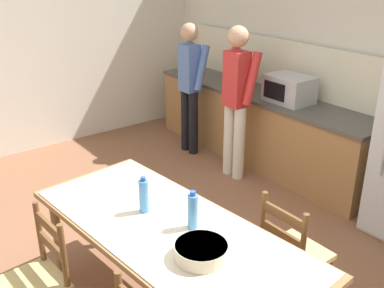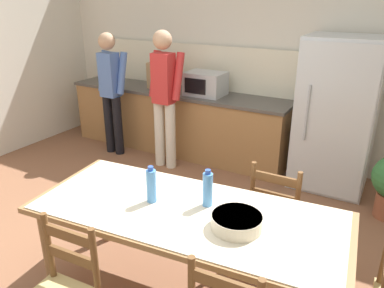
% 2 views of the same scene
% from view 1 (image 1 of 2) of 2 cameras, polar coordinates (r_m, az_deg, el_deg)
% --- Properties ---
extents(ground_plane, '(8.32, 8.32, 0.00)m').
position_cam_1_polar(ground_plane, '(3.85, -3.84, -16.13)').
color(ground_plane, brown).
extents(wall_back, '(6.52, 0.12, 2.90)m').
position_cam_1_polar(wall_back, '(5.05, 22.08, 10.17)').
color(wall_back, silver).
rests_on(wall_back, ground).
extents(wall_left, '(0.12, 5.20, 2.90)m').
position_cam_1_polar(wall_left, '(6.08, -21.93, 12.10)').
color(wall_left, silver).
rests_on(wall_left, ground).
extents(kitchen_counter, '(3.25, 0.66, 0.89)m').
position_cam_1_polar(kitchen_counter, '(5.67, 8.38, 2.26)').
color(kitchen_counter, '#9E7042').
rests_on(kitchen_counter, ground).
extents(counter_splashback, '(3.21, 0.03, 0.60)m').
position_cam_1_polar(counter_splashback, '(5.68, 11.06, 9.91)').
color(counter_splashback, '#EFE8CB').
rests_on(counter_splashback, kitchen_counter).
extents(microwave, '(0.50, 0.39, 0.30)m').
position_cam_1_polar(microwave, '(5.18, 12.25, 6.85)').
color(microwave, '#B2B7BC').
rests_on(microwave, kitchen_counter).
extents(paper_bag, '(0.24, 0.16, 0.36)m').
position_cam_1_polar(paper_bag, '(5.67, 6.36, 8.93)').
color(paper_bag, tan).
rests_on(paper_bag, kitchen_counter).
extents(dining_table, '(2.22, 1.09, 0.76)m').
position_cam_1_polar(dining_table, '(3.05, -2.89, -11.67)').
color(dining_table, olive).
rests_on(dining_table, ground).
extents(bottle_near_centre, '(0.07, 0.07, 0.27)m').
position_cam_1_polar(bottle_near_centre, '(3.13, -6.14, -6.54)').
color(bottle_near_centre, '#4C8ED6').
rests_on(bottle_near_centre, dining_table).
extents(bottle_off_centre, '(0.07, 0.07, 0.27)m').
position_cam_1_polar(bottle_off_centre, '(2.94, 0.09, -8.50)').
color(bottle_off_centre, '#4C8ED6').
rests_on(bottle_off_centre, dining_table).
extents(serving_bowl, '(0.32, 0.32, 0.09)m').
position_cam_1_polar(serving_bowl, '(2.71, 1.18, -13.34)').
color(serving_bowl, beige).
rests_on(serving_bowl, dining_table).
extents(chair_side_near_left, '(0.45, 0.43, 0.91)m').
position_cam_1_polar(chair_side_near_left, '(3.25, -19.13, -16.13)').
color(chair_side_near_left, brown).
rests_on(chair_side_near_left, ground).
extents(chair_side_far_right, '(0.42, 0.40, 0.91)m').
position_cam_1_polar(chair_side_far_right, '(3.39, 12.60, -13.43)').
color(chair_side_far_right, brown).
rests_on(chair_side_far_right, ground).
extents(person_at_sink, '(0.42, 0.29, 1.67)m').
position_cam_1_polar(person_at_sink, '(5.71, -0.25, 7.85)').
color(person_at_sink, black).
rests_on(person_at_sink, ground).
extents(person_at_counter, '(0.44, 0.30, 1.74)m').
position_cam_1_polar(person_at_counter, '(5.03, 5.66, 6.14)').
color(person_at_counter, silver).
rests_on(person_at_counter, ground).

